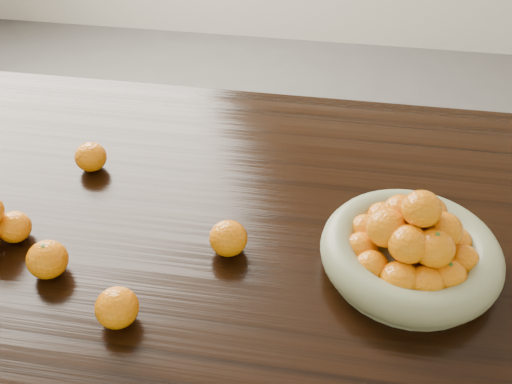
# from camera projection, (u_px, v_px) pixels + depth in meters

# --- Properties ---
(dining_table) EXTENTS (2.00, 1.00, 0.75)m
(dining_table) POSITION_uv_depth(u_px,v_px,m) (272.00, 249.00, 1.22)
(dining_table) COLOR black
(dining_table) RESTS_ON ground
(fruit_bowl) EXTENTS (0.33, 0.33, 0.17)m
(fruit_bowl) POSITION_uv_depth(u_px,v_px,m) (411.00, 249.00, 1.02)
(fruit_bowl) COLOR gray
(fruit_bowl) RESTS_ON dining_table
(loose_orange_0) EXTENTS (0.07, 0.07, 0.07)m
(loose_orange_0) POSITION_uv_depth(u_px,v_px,m) (47.00, 259.00, 1.02)
(loose_orange_0) COLOR orange
(loose_orange_0) RESTS_ON dining_table
(loose_orange_1) EXTENTS (0.07, 0.07, 0.07)m
(loose_orange_1) POSITION_uv_depth(u_px,v_px,m) (117.00, 308.00, 0.94)
(loose_orange_1) COLOR orange
(loose_orange_1) RESTS_ON dining_table
(loose_orange_2) EXTENTS (0.07, 0.07, 0.07)m
(loose_orange_2) POSITION_uv_depth(u_px,v_px,m) (228.00, 238.00, 1.07)
(loose_orange_2) COLOR orange
(loose_orange_2) RESTS_ON dining_table
(loose_orange_3) EXTENTS (0.07, 0.07, 0.07)m
(loose_orange_3) POSITION_uv_depth(u_px,v_px,m) (91.00, 157.00, 1.27)
(loose_orange_3) COLOR orange
(loose_orange_3) RESTS_ON dining_table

